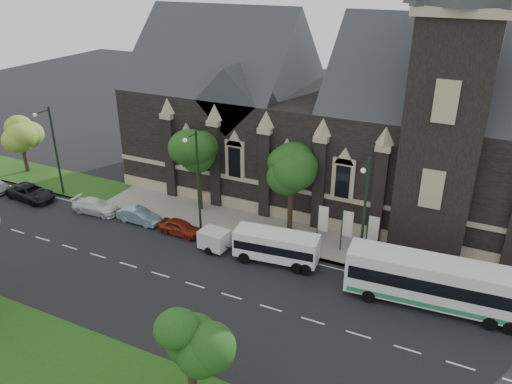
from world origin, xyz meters
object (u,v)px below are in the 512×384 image
Objects in this scene: banner_flag_right at (371,232)px; shuttle_bus at (277,245)px; tour_coach at (436,282)px; car_far_white at (96,206)px; banner_flag_center at (346,226)px; banner_flag_left at (321,221)px; sedan at (139,216)px; car_far_red at (180,227)px; tree_walk_right at (295,167)px; tree_walk_left at (201,152)px; car_far_black at (31,193)px; street_lamp_near at (364,209)px; tree_walk_far at (22,132)px; tree_park_east at (195,341)px; street_lamp_mid at (197,176)px; street_lamp_far at (53,147)px; box_trailer at (214,239)px.

shuttle_bus is at bearing -150.18° from banner_flag_right.
tour_coach reaches higher than car_far_white.
banner_flag_left is at bearing 180.00° from banner_flag_center.
shuttle_bus is 1.65× the size of sedan.
shuttle_bus reaches higher than car_far_red.
tree_walk_right is 1.02× the size of tree_walk_left.
car_far_red is at bearing -166.43° from banner_flag_center.
banner_flag_right is 32.52m from car_far_black.
tree_walk_right is 4.92m from banner_flag_left.
street_lamp_near is 1.98× the size of car_far_white.
sedan is (18.29, -4.21, -3.95)m from tree_walk_far.
banner_flag_center is at bearing 0.00° from banner_flag_left.
tree_park_east is at bearing -81.58° from tree_walk_right.
car_far_black is at bearing 94.33° from car_far_red.
street_lamp_near reaches higher than tree_park_east.
tree_walk_right reaches higher than tree_park_east.
tree_walk_left is 1.91× the size of banner_flag_center.
tree_park_east is at bearing -29.84° from tree_walk_far.
banner_flag_right is at bearing 77.35° from tree_park_east.
street_lamp_mid is (1.80, -3.61, -0.62)m from tree_walk_left.
banner_flag_right is (30.29, 1.91, -2.73)m from street_lamp_far.
car_far_white is at bearing -81.61° from car_far_black.
street_lamp_mid is 1.35× the size of shuttle_bus.
sedan is at bearing 173.68° from tour_coach.
sedan is 4.47m from car_far_red.
tree_walk_left is at bearing 132.87° from box_trailer.
car_far_white is at bearing 143.75° from tree_park_east.
banner_flag_center is (2.00, 0.00, 0.00)m from banner_flag_left.
street_lamp_far is 28.48m from banner_flag_center.
street_lamp_far is 7.34m from car_far_white.
car_far_red is (-20.77, 0.72, -1.20)m from tour_coach.
tour_coach is 2.61× the size of car_far_white.
street_lamp_near is at bearing -82.65° from car_far_red.
tour_coach reaches higher than sedan.
box_trailer is at bearing -126.80° from tree_walk_right.
tree_walk_far is 1.21× the size of car_far_black.
box_trailer is at bearing -51.78° from tree_walk_left.
tree_walk_right is 1.71× the size of car_far_white.
tour_coach is at bearing -8.51° from shuttle_bus.
tree_walk_far is at bearing 76.96° from sedan.
car_far_white is at bearing -172.39° from street_lamp_mid.
banner_flag_center reaches higher than car_far_black.
banner_flag_right is (7.08, -1.71, -3.43)m from tree_walk_right.
banner_flag_center is 0.60× the size of shuttle_bus.
street_lamp_far is 11.42m from sedan.
tree_walk_right reaches higher than banner_flag_center.
street_lamp_mid reaches higher than car_far_white.
sedan is (-3.74, -4.74, -5.07)m from tree_walk_left.
car_far_white is (-20.51, 15.04, -3.96)m from tree_park_east.
banner_flag_center is 1.22× the size of box_trailer.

